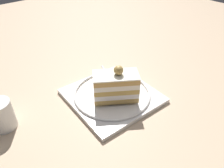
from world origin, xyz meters
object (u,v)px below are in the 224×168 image
whipped_cream_dollop (126,75)px  drink_glass_near (2,116)px  fork (107,75)px  cake_slice (116,86)px  dessert_plate (112,95)px

whipped_cream_dollop → drink_glass_near: 0.36m
fork → whipped_cream_dollop: bearing=26.9°
cake_slice → fork: cake_slice is taller
drink_glass_near → fork: bearing=86.3°
cake_slice → drink_glass_near: 0.30m
fork → drink_glass_near: 0.33m
cake_slice → whipped_cream_dollop: cake_slice is taller
cake_slice → fork: 0.12m
cake_slice → drink_glass_near: size_ratio=1.73×
cake_slice → whipped_cream_dollop: size_ratio=3.32×
cake_slice → dessert_plate: bearing=162.8°
dessert_plate → fork: fork is taller
dessert_plate → drink_glass_near: drink_glass_near is taller
whipped_cream_dollop → fork: whipped_cream_dollop is taller
drink_glass_near → whipped_cream_dollop: bearing=77.6°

